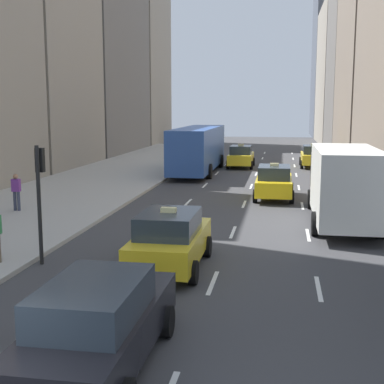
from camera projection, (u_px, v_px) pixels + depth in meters
sidewalk_left at (103, 179)px, 34.54m from camera, size 8.00×66.00×0.15m
lane_markings at (248, 194)px, 29.08m from camera, size 5.72×56.00×0.01m
building_row_left at (22, 6)px, 37.70m from camera, size 6.00×68.75×31.01m
building_row_right at (365, 16)px, 51.63m from camera, size 6.00×90.60×36.27m
taxi_lead at (241, 156)px, 41.92m from camera, size 2.02×4.40×1.87m
taxi_second at (170, 239)px, 15.62m from camera, size 2.02×4.40×1.87m
taxi_third at (313, 156)px, 42.12m from camera, size 2.02×4.40×1.87m
taxi_fourth at (274, 182)px, 27.61m from camera, size 2.02×4.40×1.87m
sedan_black_near at (99, 324)px, 9.55m from camera, size 2.02×4.90×1.73m
city_bus at (198, 148)px, 38.54m from camera, size 2.80×11.61×3.25m
box_truck at (343, 183)px, 21.44m from camera, size 2.58×8.40×3.15m
pedestrian_far_walking at (16, 190)px, 23.65m from camera, size 0.36×0.22×1.65m
traffic_light_pole at (40, 185)px, 15.93m from camera, size 0.24×0.42×3.60m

